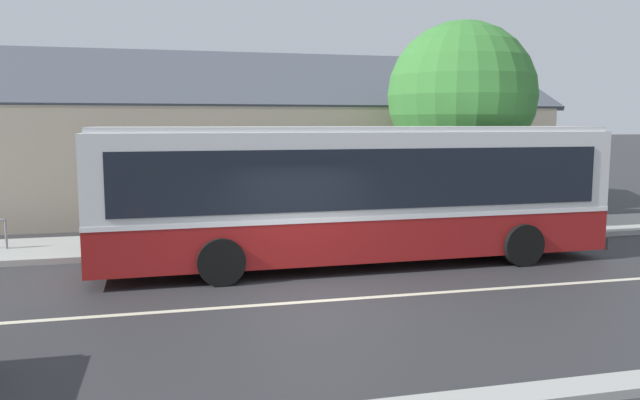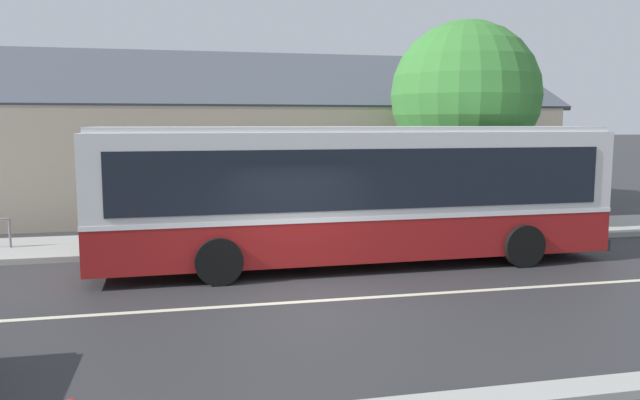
% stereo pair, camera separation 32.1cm
% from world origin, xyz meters
% --- Properties ---
extents(ground_plane, '(300.00, 300.00, 0.00)m').
position_xyz_m(ground_plane, '(0.00, 0.00, 0.00)').
color(ground_plane, '#2D2D30').
extents(sidewalk_far, '(60.00, 3.00, 0.15)m').
position_xyz_m(sidewalk_far, '(0.00, 6.00, 0.07)').
color(sidewalk_far, '#9E9E99').
rests_on(sidewalk_far, ground).
extents(lane_divider_stripe, '(60.00, 0.16, 0.01)m').
position_xyz_m(lane_divider_stripe, '(0.00, 0.00, 0.00)').
color(lane_divider_stripe, beige).
rests_on(lane_divider_stripe, ground).
extents(community_building, '(27.49, 10.42, 7.19)m').
position_xyz_m(community_building, '(-2.21, 14.26, 2.08)').
color(community_building, tan).
rests_on(community_building, ground).
extents(transit_bus, '(12.17, 2.91, 3.26)m').
position_xyz_m(transit_bus, '(1.67, 2.90, 1.75)').
color(transit_bus, maroon).
rests_on(transit_bus, ground).
extents(bench_by_building, '(1.82, 0.51, 0.94)m').
position_xyz_m(bench_by_building, '(-3.63, 5.77, 0.58)').
color(bench_by_building, brown).
rests_on(bench_by_building, sidewalk_far).
extents(street_tree_primary, '(4.61, 4.61, 6.49)m').
position_xyz_m(street_tree_primary, '(6.32, 6.91, 4.18)').
color(street_tree_primary, '#4C3828').
rests_on(street_tree_primary, ground).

